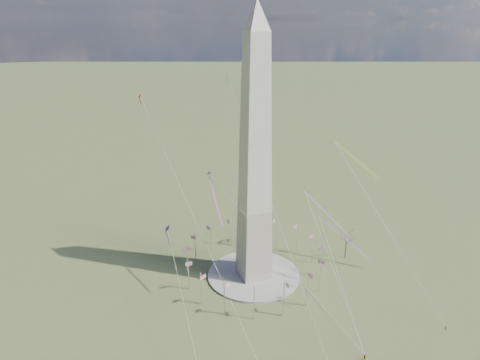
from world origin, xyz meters
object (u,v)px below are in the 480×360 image
object	(u,v)px
washington_monument	(255,159)
tree_near	(347,238)
kite_delta_black	(336,141)
person_east	(446,328)

from	to	relation	value
washington_monument	tree_near	bearing A→B (deg)	-1.88
tree_near	kite_delta_black	size ratio (longest dim) A/B	0.73
washington_monument	kite_delta_black	size ratio (longest dim) A/B	5.70
tree_near	person_east	xyz separation A→B (m)	(4.83, -49.88, -8.38)
washington_monument	person_east	distance (m)	83.48
washington_monument	person_east	size ratio (longest dim) A/B	61.66
person_east	washington_monument	bearing A→B (deg)	-50.33
washington_monument	kite_delta_black	xyz separation A→B (m)	(35.23, 3.30, 2.34)
kite_delta_black	tree_near	bearing A→B (deg)	96.38
person_east	kite_delta_black	world-z (taller)	kite_delta_black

